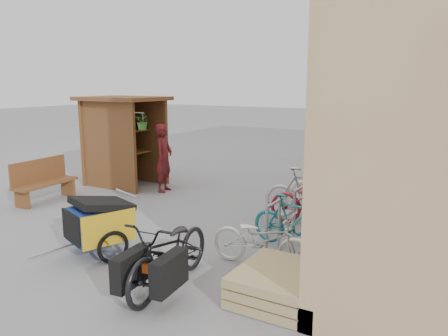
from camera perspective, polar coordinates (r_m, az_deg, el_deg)
The scene contains 17 objects.
ground at distance 8.50m, azimuth -8.11°, elevation -7.99°, with size 80.00×80.00×0.00m, color gray.
kiosk at distance 12.12m, azimuth -13.29°, elevation 5.05°, with size 2.49×1.65×2.40m.
bike_rack at distance 9.36m, azimuth 12.41°, elevation -3.06°, with size 0.05×5.35×0.86m.
pallet_stack at distance 5.86m, azimuth 7.10°, elevation -14.81°, with size 1.00×1.20×0.40m.
bench at distance 11.10m, azimuth -22.55°, elevation -1.48°, with size 0.60×1.62×1.00m.
shopping_carts at distance 13.02m, azimuth 20.85°, elevation 0.89°, with size 0.60×1.65×1.07m.
child_trailer at distance 7.42m, azimuth -15.95°, elevation -6.73°, with size 1.11×1.70×0.99m.
cargo_bike at distance 6.02m, azimuth -7.14°, elevation -10.99°, with size 0.87×2.01×1.02m.
person_kiosk at distance 11.25m, azimuth -7.89°, elevation 1.30°, with size 0.64×0.42×1.74m, color maroon.
bike_0 at distance 6.69m, azimuth 4.95°, elevation -9.31°, with size 0.57×1.65×0.86m, color silver.
bike_1 at distance 7.50m, azimuth 9.05°, elevation -6.97°, with size 0.43×1.51×0.91m, color #1D6E75.
bike_2 at distance 8.62m, azimuth 11.99°, elevation -4.46°, with size 0.65×1.86×0.98m, color maroon.
bike_3 at distance 8.93m, azimuth 10.86°, elevation -3.47°, with size 0.52×1.83×1.10m, color silver.
bike_4 at distance 9.70m, azimuth 13.55°, elevation -2.84°, with size 0.64×1.83×0.96m, color silver.
bike_5 at distance 10.20m, azimuth 13.87°, elevation -2.12°, with size 0.46×1.63×0.98m, color pink.
bike_6 at distance 10.85m, azimuth 15.33°, elevation -1.60°, with size 0.60×1.73×0.91m, color black.
bike_7 at distance 11.33m, azimuth 16.44°, elevation -0.91°, with size 0.47×1.66×1.00m, color #1D6E75.
Camera 1 is at (5.03, -6.27, 2.76)m, focal length 35.00 mm.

